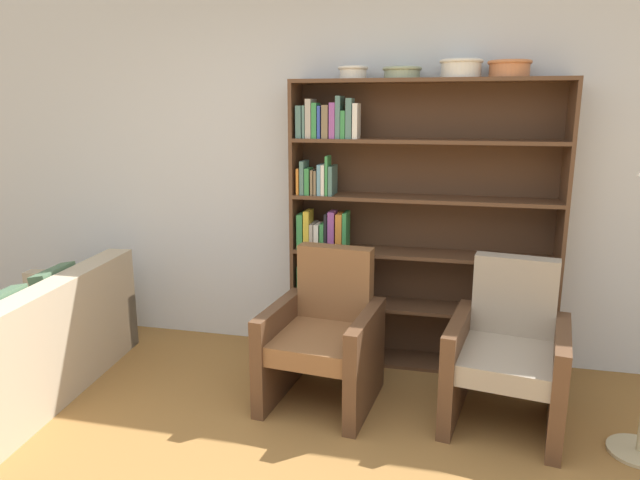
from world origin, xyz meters
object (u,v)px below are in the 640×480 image
bowl_brass (353,72)px  couch (19,353)px  bowl_olive (509,68)px  bookshelf (396,229)px  armchair_cushioned (508,355)px  armchair_leather (324,338)px  bowl_copper (461,68)px  bowl_sage (402,72)px

bowl_brass → couch: size_ratio=0.11×
bowl_olive → couch: size_ratio=0.15×
bookshelf → armchair_cushioned: bookshelf is taller
armchair_cushioned → couch: bearing=16.9°
bookshelf → armchair_leather: (-0.36, -0.66, -0.57)m
bowl_copper → armchair_leather: size_ratio=0.29×
bowl_brass → bowl_sage: bowl_brass is taller
couch → armchair_leather: bearing=-83.0°
bowl_copper → couch: 3.33m
bowl_olive → couch: bearing=-160.3°
bowl_olive → armchair_cushioned: 1.75m
couch → armchair_leather: armchair_leather is taller
couch → armchair_leather: 1.94m
bookshelf → couch: size_ratio=1.10×
bookshelf → bowl_copper: 1.13m
bowl_brass → bowl_copper: (0.69, 0.00, 0.02)m
bowl_sage → bowl_copper: bowl_copper is taller
bookshelf → armchair_leather: bookshelf is taller
bookshelf → bowl_brass: 1.10m
armchair_leather → bowl_copper: bearing=-132.8°
bowl_brass → bowl_sage: bearing=0.0°
couch → armchair_leather: (1.89, 0.40, 0.13)m
bowl_sage → bowl_olive: bowl_olive is taller
bookshelf → armchair_leather: bearing=-118.5°
armchair_leather → bowl_brass: bearing=-88.0°
bowl_brass → bowl_olive: size_ratio=0.75×
couch → armchair_leather: size_ratio=1.92×
bowl_brass → bowl_sage: size_ratio=0.79×
armchair_cushioned → bowl_sage: bearing=-32.7°
bookshelf → bowl_copper: bearing=-2.5°
bookshelf → bowl_brass: bowl_brass is taller
bowl_brass → armchair_cushioned: 2.03m
bowl_sage → armchair_leather: 1.78m
bookshelf → armchair_leather: size_ratio=2.12×
bowl_copper → bowl_brass: bearing=-180.0°
bowl_olive → armchair_leather: size_ratio=0.29×
bowl_olive → armchair_cushioned: bowl_olive is taller
bookshelf → couch: 2.59m
couch → armchair_cushioned: armchair_cushioned is taller
armchair_leather → bookshelf: bearing=-112.6°
bowl_brass → bowl_olive: bearing=0.0°
bowl_brass → armchair_leather: (-0.04, -0.65, -1.62)m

